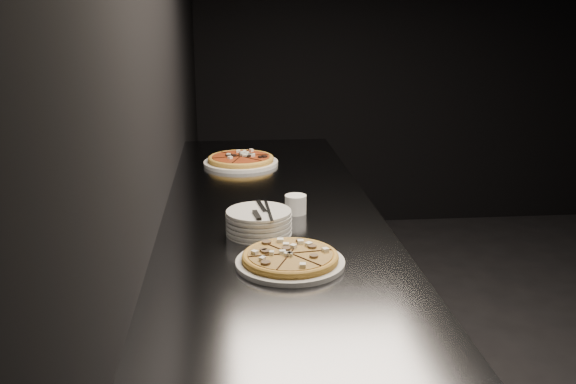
{
  "coord_description": "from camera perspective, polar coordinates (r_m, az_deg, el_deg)",
  "views": [
    {
      "loc": [
        -2.27,
        -2.1,
        1.61
      ],
      "look_at": [
        -2.08,
        -0.08,
        1.02
      ],
      "focal_mm": 40.0,
      "sensor_mm": 36.0,
      "label": 1
    }
  ],
  "objects": [
    {
      "name": "pizza_tomato",
      "position": [
        2.87,
        -4.21,
        2.85
      ],
      "size": [
        0.35,
        0.35,
        0.04
      ],
      "rotation": [
        0.0,
        0.0,
        0.22
      ],
      "color": "silver",
      "rests_on": "counter"
    },
    {
      "name": "wall_left",
      "position": [
        2.12,
        -11.79,
        10.33
      ],
      "size": [
        0.02,
        5.0,
        2.8
      ],
      "primitive_type": "cube",
      "color": "black",
      "rests_on": "floor"
    },
    {
      "name": "pizza_mushroom",
      "position": [
        1.77,
        0.2,
        -5.96
      ],
      "size": [
        0.3,
        0.3,
        0.03
      ],
      "rotation": [
        0.0,
        0.0,
        0.13
      ],
      "color": "silver",
      "rests_on": "counter"
    },
    {
      "name": "ramekin",
      "position": [
        2.19,
        0.68,
        -1.05
      ],
      "size": [
        0.07,
        0.07,
        0.06
      ],
      "color": "silver",
      "rests_on": "counter"
    },
    {
      "name": "counter",
      "position": [
        2.4,
        -1.41,
        -12.31
      ],
      "size": [
        0.74,
        2.44,
        0.92
      ],
      "color": "slate",
      "rests_on": "floor"
    },
    {
      "name": "cutlery",
      "position": [
        1.97,
        -2.36,
        -1.72
      ],
      "size": [
        0.07,
        0.22,
        0.01
      ],
      "rotation": [
        0.0,
        0.0,
        0.14
      ],
      "color": "#B8BABF",
      "rests_on": "plate_stack"
    },
    {
      "name": "wall_back",
      "position": [
        5.13,
        21.54,
        12.98
      ],
      "size": [
        5.0,
        0.02,
        2.8
      ],
      "primitive_type": "cube",
      "color": "black",
      "rests_on": "floor"
    },
    {
      "name": "plate_stack",
      "position": [
        2.0,
        -2.61,
        -2.7
      ],
      "size": [
        0.2,
        0.2,
        0.08
      ],
      "color": "silver",
      "rests_on": "counter"
    }
  ]
}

